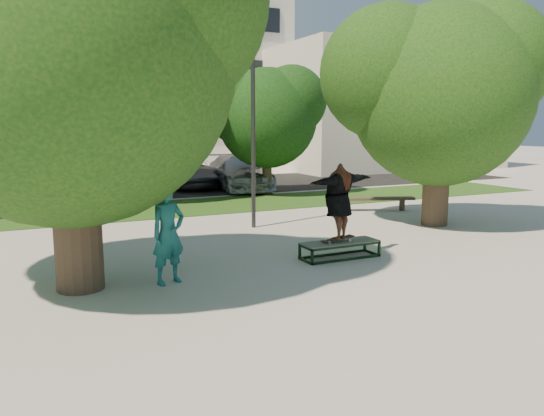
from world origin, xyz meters
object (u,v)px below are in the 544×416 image
tree_left (60,38)px  car_dark (21,181)px  bench (371,200)px  car_silver_b (239,172)px  tree_right (436,85)px  car_silver_a (60,178)px  grind_box (340,250)px  lamppost (253,118)px  bystander (168,234)px  car_grey (186,172)px

tree_left → car_dark: size_ratio=1.60×
tree_left → bench: bearing=25.7°
tree_left → car_silver_b: bearing=56.4°
tree_right → car_silver_b: bearing=99.5°
tree_left → car_silver_a: (0.79, 14.03, -3.70)m
bench → tree_left: bearing=-133.2°
grind_box → tree_left: bearing=177.8°
tree_left → lamppost: size_ratio=1.16×
car_silver_a → car_silver_b: car_silver_b is taller
bystander → car_grey: 15.90m
tree_left → car_grey: tree_left is taller
tree_left → lamppost: 6.70m
tree_right → car_dark: (-10.92, 11.38, -3.36)m
tree_right → bench: (-0.03, 2.92, -3.71)m
bench → car_dark: size_ratio=0.67×
grind_box → car_dark: (-6.29, 13.58, 0.54)m
tree_left → car_silver_b: size_ratio=1.32×
car_dark → car_silver_b: bearing=-11.0°
car_silver_a → car_silver_b: 7.75m
tree_right → car_silver_a: 15.65m
grind_box → car_grey: 14.95m
tree_left → car_dark: bearing=93.0°
tree_right → bystander: bearing=-164.2°
lamppost → car_silver_a: (-4.50, 10.13, -2.43)m
tree_left → car_silver_b: tree_left is taller
tree_right → tree_left: bearing=-169.0°
grind_box → car_silver_a: bearing=108.6°
lamppost → bench: lamppost is taller
bystander → car_silver_b: 14.76m
car_dark → car_grey: bearing=3.8°
tree_right → car_silver_b: 11.33m
car_grey → car_silver_b: (1.93, -2.02, 0.05)m
lamppost → car_silver_b: (3.13, 8.77, -2.37)m
tree_left → car_silver_b: 15.65m
car_silver_a → car_dark: 1.64m
grind_box → car_silver_a: size_ratio=0.42×
tree_right → lamppost: size_ratio=1.07×
tree_right → grind_box: (-4.62, -2.20, -3.90)m
car_dark → car_silver_b: 9.15m
car_dark → car_silver_b: size_ratio=0.82×
lamppost → car_silver_a: bearing=114.0°
tree_right → grind_box: 6.44m
car_silver_a → car_silver_b: bearing=0.0°
car_grey → car_dark: bearing=-172.6°
bench → car_grey: car_grey is taller
bench → lamppost: bearing=-147.3°
lamppost → car_silver_b: lamppost is taller
lamppost → car_grey: bearing=83.7°
bench → car_grey: bearing=131.8°
tree_right → lamppost: bearing=158.7°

